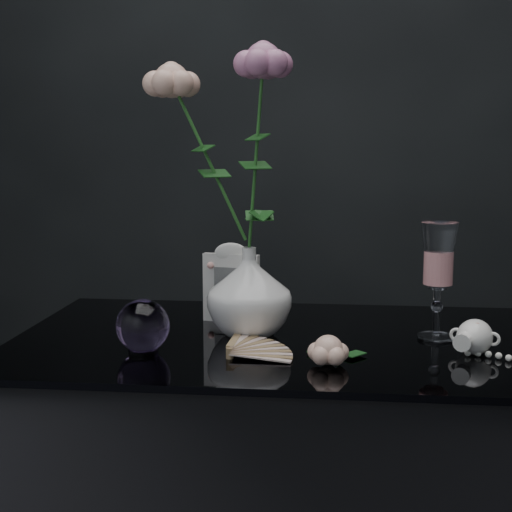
# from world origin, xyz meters

# --- Properties ---
(vase) EXTENTS (0.21, 0.21, 0.16)m
(vase) POSITION_xyz_m (-0.10, 0.06, 0.84)
(vase) COLOR white
(vase) RESTS_ON table
(wine_glass) EXTENTS (0.09, 0.09, 0.21)m
(wine_glass) POSITION_xyz_m (0.25, 0.07, 0.87)
(wine_glass) COLOR white
(wine_glass) RESTS_ON table
(picture_frame) EXTENTS (0.13, 0.11, 0.16)m
(picture_frame) POSITION_xyz_m (-0.14, 0.16, 0.84)
(picture_frame) COLOR silver
(picture_frame) RESTS_ON table
(paperweight) EXTENTS (0.10, 0.10, 0.09)m
(paperweight) POSITION_xyz_m (-0.26, -0.07, 0.81)
(paperweight) COLOR #9471B8
(paperweight) RESTS_ON table
(paper_fan) EXTENTS (0.25, 0.21, 0.02)m
(paper_fan) POSITION_xyz_m (-0.11, -0.09, 0.77)
(paper_fan) COLOR beige
(paper_fan) RESTS_ON table
(loose_rose) EXTENTS (0.15, 0.17, 0.05)m
(loose_rose) POSITION_xyz_m (0.05, -0.12, 0.79)
(loose_rose) COLOR #FFBDA4
(loose_rose) RESTS_ON table
(pearl_jar) EXTENTS (0.27, 0.28, 0.06)m
(pearl_jar) POSITION_xyz_m (0.30, -0.02, 0.79)
(pearl_jar) COLOR white
(pearl_jar) RESTS_ON table
(roses) EXTENTS (0.25, 0.11, 0.42)m
(roses) POSITION_xyz_m (-0.14, 0.06, 1.12)
(roses) COLOR #E6AF97
(roses) RESTS_ON vase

